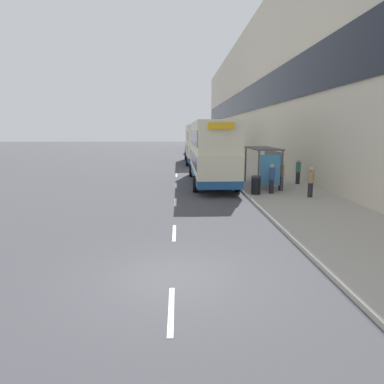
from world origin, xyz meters
TOP-DOWN VIEW (x-y plane):
  - ground_plane at (0.00, 0.00)m, footprint 220.00×220.00m
  - pavement at (6.50, 38.50)m, footprint 5.00×93.00m
  - terrace_facade at (10.49, 38.50)m, footprint 3.10×93.00m
  - lane_mark_0 at (0.00, -1.58)m, footprint 0.12×2.00m
  - lane_mark_1 at (0.00, 3.89)m, footprint 0.12×2.00m
  - lane_mark_2 at (0.00, 9.37)m, footprint 0.12×2.00m
  - lane_mark_3 at (0.00, 14.84)m, footprint 0.12×2.00m
  - lane_mark_4 at (0.00, 20.32)m, footprint 0.12×2.00m
  - bus_shelter at (5.77, 13.34)m, footprint 1.60×4.20m
  - double_decker_bus_near at (2.47, 15.76)m, footprint 2.85×11.09m
  - double_decker_bus_ahead at (2.39, 31.38)m, footprint 2.85×11.04m
  - car_0 at (2.90, 70.10)m, footprint 1.96×4.33m
  - car_1 at (2.19, 47.03)m, footprint 1.90×4.53m
  - pedestrian_at_shelter at (8.26, 14.48)m, footprint 0.33×0.33m
  - pedestrian_1 at (7.31, 9.79)m, footprint 0.32×0.32m
  - pedestrian_2 at (5.50, 10.99)m, footprint 0.33×0.33m
  - pedestrian_3 at (6.33, 11.93)m, footprint 0.35×0.35m
  - litter_bin at (4.55, 10.74)m, footprint 0.55×0.55m

SIDE VIEW (x-z plane):
  - ground_plane at x=0.00m, z-range 0.00..0.00m
  - lane_mark_0 at x=0.00m, z-range 0.00..0.01m
  - lane_mark_1 at x=0.00m, z-range 0.00..0.01m
  - lane_mark_2 at x=0.00m, z-range 0.00..0.01m
  - lane_mark_3 at x=0.00m, z-range 0.00..0.01m
  - lane_mark_4 at x=0.00m, z-range 0.00..0.01m
  - pavement at x=6.50m, z-range 0.00..0.14m
  - litter_bin at x=4.55m, z-range 0.14..1.19m
  - car_1 at x=2.19m, z-range 0.00..1.68m
  - car_0 at x=2.90m, z-range -0.01..1.72m
  - pedestrian_1 at x=7.31m, z-range 0.16..1.80m
  - pedestrian_at_shelter at x=8.26m, z-range 0.16..1.84m
  - pedestrian_2 at x=5.50m, z-range 0.16..1.84m
  - pedestrian_3 at x=6.33m, z-range 0.16..1.94m
  - bus_shelter at x=5.77m, z-range 0.64..3.12m
  - double_decker_bus_ahead at x=2.39m, z-range 0.14..4.44m
  - double_decker_bus_near at x=2.47m, z-range 0.14..4.44m
  - terrace_facade at x=10.49m, z-range -0.01..16.86m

